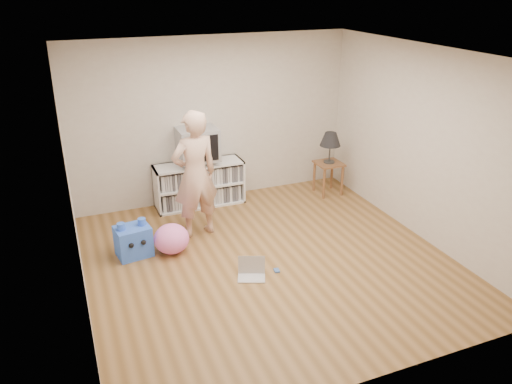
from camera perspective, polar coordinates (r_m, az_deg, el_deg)
The scene contains 13 objects.
ground at distance 6.52m, azimuth 1.48°, elevation -7.86°, with size 4.50×4.50×0.00m, color brown.
walls at distance 5.94m, azimuth 1.60°, elevation 2.91°, with size 4.52×4.52×2.60m.
ceiling at distance 5.62m, azimuth 1.76°, elevation 15.41°, with size 4.50×4.50×0.01m, color white.
media_unit at distance 7.98m, azimuth -6.52°, elevation 0.94°, with size 1.40×0.45×0.70m.
dvd_deck at distance 7.83m, azimuth -6.61°, elevation 3.50°, with size 0.45×0.35×0.07m, color gray.
crt_tv at distance 7.74m, azimuth -6.70°, elevation 5.48°, with size 0.60×0.53×0.50m.
side_table at distance 8.40m, azimuth 8.29°, elevation 2.49°, with size 0.42×0.42×0.55m.
table_lamp at distance 8.23m, azimuth 8.50°, elevation 5.91°, with size 0.34×0.34×0.52m.
person at distance 6.83m, azimuth -6.99°, elevation 1.94°, with size 0.66×0.43×1.80m, color #DAAE95.
laptop at distance 6.18m, azimuth -0.52°, elevation -9.06°, with size 0.41×0.37×0.23m.
playing_cards at distance 6.30m, azimuth 2.38°, elevation -8.95°, with size 0.07×0.09×0.02m, color #3F62A8.
plush_blue at distance 6.73m, azimuth -13.84°, elevation -5.43°, with size 0.48×0.42×0.50m.
plush_pink at distance 6.71m, azimuth -9.64°, elevation -5.29°, with size 0.47×0.47×0.40m, color #FF73CB.
Camera 1 is at (-2.24, -5.10, 3.38)m, focal length 35.00 mm.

